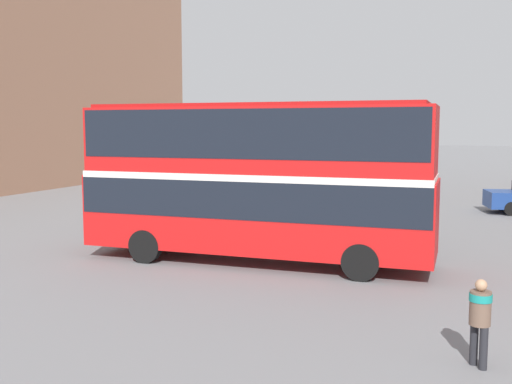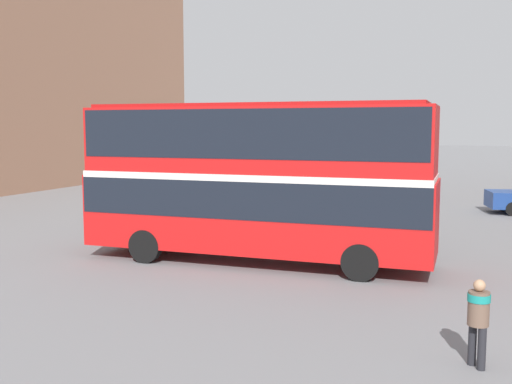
% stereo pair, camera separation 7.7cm
% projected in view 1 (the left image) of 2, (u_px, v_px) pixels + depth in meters
% --- Properties ---
extents(ground_plane, '(240.00, 240.00, 0.00)m').
position_uv_depth(ground_plane, '(287.00, 263.00, 18.03)').
color(ground_plane, slate).
extents(double_decker_bus, '(10.56, 2.91, 4.78)m').
position_uv_depth(double_decker_bus, '(256.00, 173.00, 17.89)').
color(double_decker_bus, red).
rests_on(double_decker_bus, ground_plane).
extents(pedestrian_foreground, '(0.54, 0.54, 1.54)m').
position_uv_depth(pedestrian_foreground, '(480.00, 314.00, 10.17)').
color(pedestrian_foreground, '#232328').
rests_on(pedestrian_foreground, ground_plane).
extents(parked_car_kerb_far, '(4.31, 2.12, 1.53)m').
position_uv_depth(parked_car_kerb_far, '(208.00, 197.00, 28.30)').
color(parked_car_kerb_far, silver).
rests_on(parked_car_kerb_far, ground_plane).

